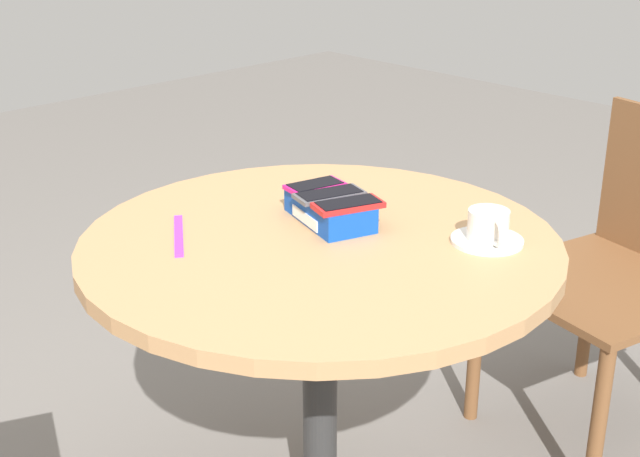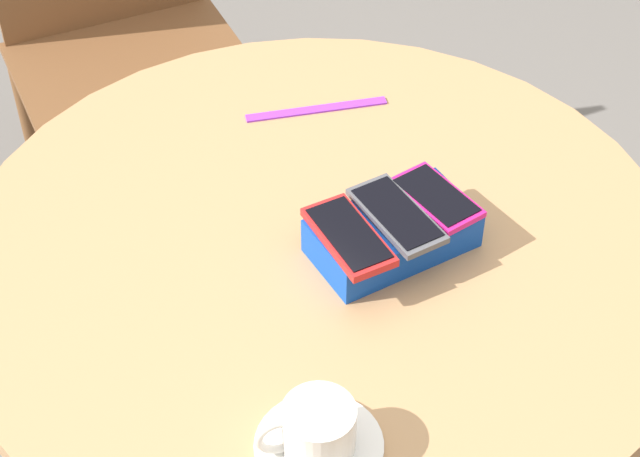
{
  "view_description": "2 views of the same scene",
  "coord_description": "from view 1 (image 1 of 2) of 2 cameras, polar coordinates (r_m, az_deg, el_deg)",
  "views": [
    {
      "loc": [
        1.1,
        -1.08,
        1.37
      ],
      "look_at": [
        0.0,
        0.0,
        0.74
      ],
      "focal_mm": 50.0,
      "sensor_mm": 36.0,
      "label": 1
    },
    {
      "loc": [
        0.71,
        0.64,
        1.65
      ],
      "look_at": [
        0.0,
        0.0,
        0.74
      ],
      "focal_mm": 60.0,
      "sensor_mm": 36.0,
      "label": 2
    }
  ],
  "objects": [
    {
      "name": "phone_red",
      "position": [
        1.68,
        1.82,
        1.52
      ],
      "size": [
        0.1,
        0.14,
        0.01
      ],
      "color": "red",
      "rests_on": "phone_box"
    },
    {
      "name": "phone_magenta",
      "position": [
        1.78,
        -0.32,
        2.76
      ],
      "size": [
        0.08,
        0.13,
        0.01
      ],
      "color": "#D11975",
      "rests_on": "phone_box"
    },
    {
      "name": "saucer",
      "position": [
        1.68,
        10.64,
        -0.77
      ],
      "size": [
        0.13,
        0.13,
        0.01
      ],
      "primitive_type": "cylinder",
      "color": "silver",
      "rests_on": "round_table"
    },
    {
      "name": "phone_box",
      "position": [
        1.74,
        0.62,
        1.23
      ],
      "size": [
        0.22,
        0.16,
        0.05
      ],
      "color": "#0F42AD",
      "rests_on": "round_table"
    },
    {
      "name": "phone_gray",
      "position": [
        1.73,
        0.62,
        2.19
      ],
      "size": [
        0.1,
        0.15,
        0.01
      ],
      "color": "#515156",
      "rests_on": "phone_box"
    },
    {
      "name": "chair_near_window",
      "position": [
        2.33,
        18.85,
        -2.71
      ],
      "size": [
        0.55,
        0.55,
        0.82
      ],
      "color": "brown",
      "rests_on": "ground_plane"
    },
    {
      "name": "coffee_cup",
      "position": [
        1.66,
        10.75,
        0.25
      ],
      "size": [
        0.1,
        0.08,
        0.06
      ],
      "color": "silver",
      "rests_on": "saucer"
    },
    {
      "name": "round_table",
      "position": [
        1.72,
        -0.0,
        -4.17
      ],
      "size": [
        0.91,
        0.91,
        0.72
      ],
      "color": "#2D2D2D",
      "rests_on": "ground_plane"
    },
    {
      "name": "lanyard_strap",
      "position": [
        1.7,
        -9.04,
        -0.43
      ],
      "size": [
        0.18,
        0.13,
        0.0
      ],
      "primitive_type": "cube",
      "rotation": [
        0.0,
        0.0,
        -0.62
      ],
      "color": "purple",
      "rests_on": "round_table"
    }
  ]
}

